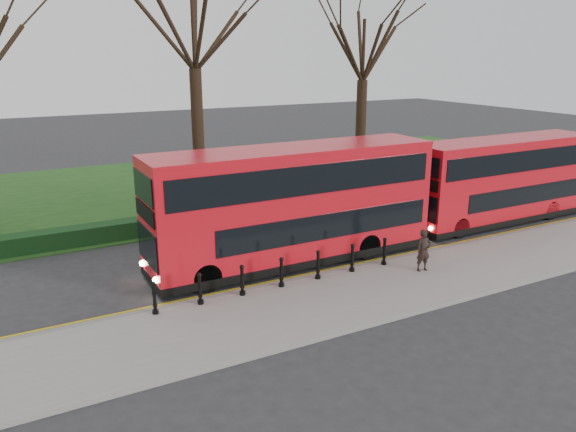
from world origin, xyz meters
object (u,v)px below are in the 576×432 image
bollard_row (281,273)px  bus_rear (502,180)px  pedestrian (424,250)px  bus_lead (293,206)px

bollard_row → bus_rear: size_ratio=0.89×
pedestrian → bus_lead: bearing=144.2°
bus_lead → bollard_row: bearing=-127.1°
pedestrian → bus_rear: bearing=31.7°
bus_lead → bus_rear: bus_lead is taller
bollard_row → bus_lead: 3.21m
bus_rear → bus_lead: bearing=-179.6°
bus_lead → bus_rear: 11.33m
bollard_row → bus_rear: bus_rear is taller
bus_lead → pedestrian: size_ratio=7.23×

